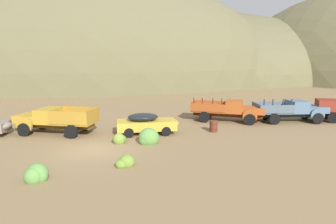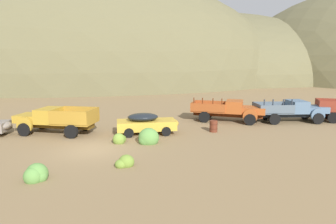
{
  "view_description": "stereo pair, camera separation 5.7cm",
  "coord_description": "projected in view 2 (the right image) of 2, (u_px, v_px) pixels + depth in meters",
  "views": [
    {
      "loc": [
        3.84,
        -17.92,
        5.56
      ],
      "look_at": [
        4.82,
        4.66,
        1.49
      ],
      "focal_mm": 32.03,
      "sensor_mm": 36.0,
      "label": 1
    },
    {
      "loc": [
        3.9,
        -17.92,
        5.56
      ],
      "look_at": [
        4.82,
        4.66,
        1.49
      ],
      "focal_mm": 32.03,
      "sensor_mm": 36.0,
      "label": 2
    }
  ],
  "objects": [
    {
      "name": "car_faded_yellow",
      "position": [
        148.0,
        123.0,
        22.23
      ],
      "size": [
        4.75,
        2.43,
        1.57
      ],
      "rotation": [
        0.0,
        0.0,
        0.13
      ],
      "color": "gold",
      "rests_on": "ground"
    },
    {
      "name": "bush_between_trucks",
      "position": [
        148.0,
        139.0,
        19.79
      ],
      "size": [
        1.36,
        1.23,
        1.33
      ],
      "color": "#5B8E42",
      "rests_on": "ground"
    },
    {
      "name": "ground_plane",
      "position": [
        93.0,
        150.0,
        18.45
      ],
      "size": [
        300.0,
        300.0,
        0.0
      ],
      "primitive_type": "plane",
      "color": "olive"
    },
    {
      "name": "hill_distant",
      "position": [
        201.0,
        76.0,
        96.48
      ],
      "size": [
        93.62,
        84.21,
        37.82
      ],
      "primitive_type": "ellipsoid",
      "color": "brown",
      "rests_on": "ground"
    },
    {
      "name": "truck_oxide_orange",
      "position": [
        233.0,
        110.0,
        26.45
      ],
      "size": [
        6.62,
        3.98,
        2.16
      ],
      "rotation": [
        0.0,
        0.0,
        -0.33
      ],
      "color": "#51220D",
      "rests_on": "ground"
    },
    {
      "name": "bush_lone_scrub",
      "position": [
        125.0,
        163.0,
        15.6
      ],
      "size": [
        1.0,
        0.81,
        0.78
      ],
      "color": "olive",
      "rests_on": "ground"
    },
    {
      "name": "oil_drum_foreground",
      "position": [
        214.0,
        126.0,
        22.86
      ],
      "size": [
        0.64,
        0.64,
        0.88
      ],
      "color": "#5B2819",
      "rests_on": "ground"
    },
    {
      "name": "bush_front_left",
      "position": [
        36.0,
        175.0,
        13.8
      ],
      "size": [
        1.03,
        1.08,
        1.01
      ],
      "color": "#5B8E42",
      "rests_on": "ground"
    },
    {
      "name": "truck_chalk_blue",
      "position": [
        295.0,
        110.0,
        26.44
      ],
      "size": [
        6.21,
        2.54,
        2.16
      ],
      "rotation": [
        0.0,
        0.0,
        0.01
      ],
      "color": "#262D39",
      "rests_on": "ground"
    },
    {
      "name": "hill_center",
      "position": [
        65.0,
        81.0,
        73.5
      ],
      "size": [
        105.09,
        64.19,
        51.69
      ],
      "primitive_type": "ellipsoid",
      "color": "brown",
      "rests_on": "ground"
    },
    {
      "name": "truck_mustard",
      "position": [
        51.0,
        120.0,
        22.37
      ],
      "size": [
        6.26,
        3.48,
        1.91
      ],
      "rotation": [
        0.0,
        0.0,
        2.93
      ],
      "color": "#593D12",
      "rests_on": "ground"
    },
    {
      "name": "bush_near_barrel",
      "position": [
        250.0,
        114.0,
        29.06
      ],
      "size": [
        1.23,
        0.95,
        0.73
      ],
      "color": "#3D702D",
      "rests_on": "ground"
    },
    {
      "name": "bush_front_right",
      "position": [
        119.0,
        139.0,
        20.02
      ],
      "size": [
        0.89,
        1.16,
        0.87
      ],
      "color": "olive",
      "rests_on": "ground"
    }
  ]
}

